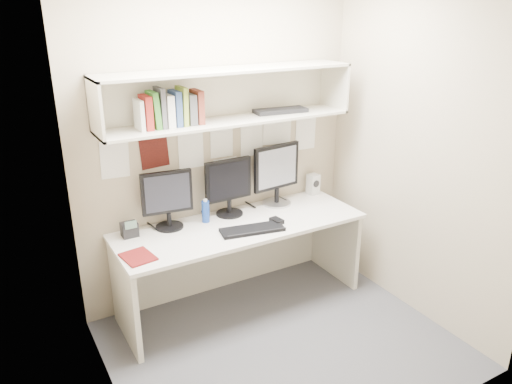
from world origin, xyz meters
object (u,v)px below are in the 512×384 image
speaker (313,184)px  desk_phone (130,229)px  keyboard (252,230)px  monitor_right (277,173)px  monitor_center (228,185)px  maroon_notebook (138,257)px  monitor_left (167,197)px  desk (241,264)px

speaker → desk_phone: bearing=176.6°
keyboard → monitor_right: bearing=50.9°
monitor_center → desk_phone: bearing=178.9°
monitor_center → maroon_notebook: (-0.89, -0.37, -0.25)m
monitor_left → speaker: monitor_left is taller
keyboard → desk: bearing=105.6°
monitor_left → monitor_center: monitor_center is taller
monitor_left → speaker: size_ratio=2.45×
speaker → keyboard: bearing=-159.1°
desk → monitor_left: 0.83m
desk → desk_phone: 0.95m
monitor_right → maroon_notebook: bearing=-171.3°
monitor_center → desk_phone: monitor_center is taller
desk → speaker: bearing=16.0°
maroon_notebook → desk_phone: size_ratio=1.67×
desk → maroon_notebook: size_ratio=8.40×
monitor_left → monitor_right: bearing=7.1°
desk → monitor_left: bearing=156.9°
desk → monitor_right: size_ratio=3.78×
monitor_right → speaker: (0.42, 0.04, -0.19)m
monitor_left → monitor_center: size_ratio=0.97×
monitor_left → desk_phone: (-0.31, -0.01, -0.19)m
speaker → maroon_notebook: speaker is taller
monitor_right → desk_phone: size_ratio=3.71×
keyboard → maroon_notebook: bearing=-170.3°
monitor_right → keyboard: 0.66m
keyboard → maroon_notebook: keyboard is taller
monitor_center → desk_phone: size_ratio=3.31×
monitor_left → monitor_center: 0.52m
monitor_right → speaker: 0.46m
monitor_left → maroon_notebook: (-0.37, -0.37, -0.24)m
speaker → desk_phone: (-1.72, -0.04, -0.04)m
monitor_center → speaker: bearing=0.8°
monitor_center → monitor_right: (0.46, -0.00, 0.03)m
desk → monitor_center: monitor_center is taller
monitor_center → monitor_right: bearing=-1.6°
keyboard → desk_phone: desk_phone is taller
monitor_left → speaker: (1.41, 0.04, -0.16)m
speaker → desk_phone: speaker is taller
desk → monitor_right: monitor_right is taller
monitor_center → maroon_notebook: 1.00m
desk → monitor_right: bearing=24.9°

